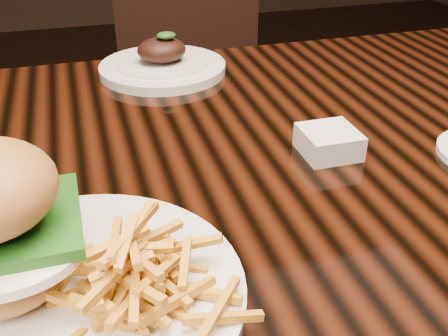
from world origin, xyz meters
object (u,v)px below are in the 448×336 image
object	(u,v)px
dining_table	(213,194)
far_dish	(163,65)
burger_plate	(59,257)
chair_far	(194,71)

from	to	relation	value
dining_table	far_dish	size ratio (longest dim) A/B	6.42
dining_table	burger_plate	bearing A→B (deg)	-129.92
chair_far	dining_table	bearing A→B (deg)	-96.12
far_dish	chair_far	world-z (taller)	chair_far
far_dish	chair_far	distance (m)	0.63
burger_plate	chair_far	size ratio (longest dim) A/B	0.35
dining_table	chair_far	size ratio (longest dim) A/B	1.68
burger_plate	chair_far	bearing A→B (deg)	82.35
dining_table	far_dish	xyz separation A→B (m)	(-0.01, 0.34, 0.09)
dining_table	burger_plate	xyz separation A→B (m)	(-0.21, -0.25, 0.13)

